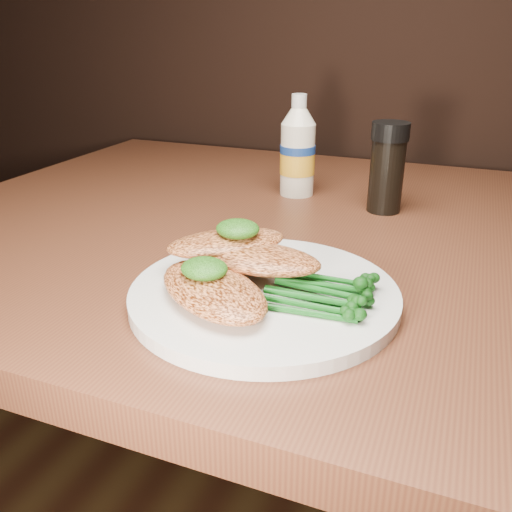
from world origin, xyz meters
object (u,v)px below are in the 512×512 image
at_px(mayo_bottle, 298,146).
at_px(plate, 264,294).
at_px(dining_table, 337,455).
at_px(pepper_grinder, 387,168).

bearing_deg(mayo_bottle, plate, -77.29).
distance_m(dining_table, plate, 0.44).
relative_size(mayo_bottle, pepper_grinder, 1.22).
bearing_deg(dining_table, plate, -100.67).
xyz_separation_m(dining_table, plate, (-0.04, -0.22, 0.38)).
bearing_deg(pepper_grinder, dining_table, -101.88).
xyz_separation_m(dining_table, pepper_grinder, (0.02, 0.09, 0.44)).
bearing_deg(pepper_grinder, plate, -101.04).
height_order(dining_table, pepper_grinder, pepper_grinder).
bearing_deg(plate, pepper_grinder, 78.96).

